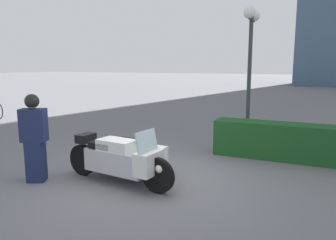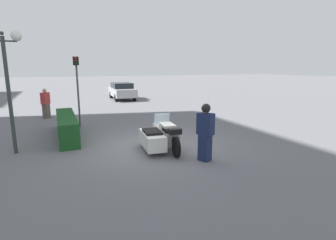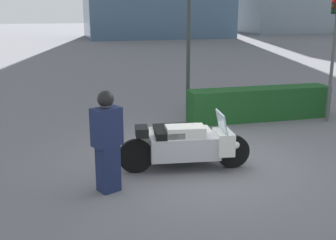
{
  "view_description": "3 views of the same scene",
  "coord_description": "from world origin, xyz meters",
  "px_view_note": "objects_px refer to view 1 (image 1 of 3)",
  "views": [
    {
      "loc": [
        3.22,
        -5.66,
        2.38
      ],
      "look_at": [
        0.47,
        0.29,
        1.26
      ],
      "focal_mm": 35.0,
      "sensor_mm": 36.0,
      "label": 1
    },
    {
      "loc": [
        -8.67,
        3.25,
        2.87
      ],
      "look_at": [
        -0.11,
        -0.47,
        0.99
      ],
      "focal_mm": 28.0,
      "sensor_mm": 36.0,
      "label": 2
    },
    {
      "loc": [
        -2.68,
        -7.86,
        3.15
      ],
      "look_at": [
        -0.48,
        0.53,
        0.81
      ],
      "focal_mm": 45.0,
      "sensor_mm": 36.0,
      "label": 3
    }
  ],
  "objects_px": {
    "police_motorcycle": "(128,157)",
    "officer_rider": "(34,136)",
    "hedge_bush_curbside": "(299,143)",
    "twin_lamp_post": "(251,40)"
  },
  "relations": [
    {
      "from": "police_motorcycle",
      "to": "officer_rider",
      "type": "distance_m",
      "value": 1.94
    },
    {
      "from": "hedge_bush_curbside",
      "to": "twin_lamp_post",
      "type": "height_order",
      "value": "twin_lamp_post"
    },
    {
      "from": "officer_rider",
      "to": "twin_lamp_post",
      "type": "xyz_separation_m",
      "value": [
        3.18,
        5.54,
        2.15
      ]
    },
    {
      "from": "officer_rider",
      "to": "hedge_bush_curbside",
      "type": "xyz_separation_m",
      "value": [
        4.8,
        3.82,
        -0.49
      ]
    },
    {
      "from": "officer_rider",
      "to": "police_motorcycle",
      "type": "bearing_deg",
      "value": 93.19
    },
    {
      "from": "officer_rider",
      "to": "hedge_bush_curbside",
      "type": "relative_size",
      "value": 0.43
    },
    {
      "from": "police_motorcycle",
      "to": "officer_rider",
      "type": "bearing_deg",
      "value": -144.92
    },
    {
      "from": "police_motorcycle",
      "to": "hedge_bush_curbside",
      "type": "distance_m",
      "value": 4.29
    },
    {
      "from": "police_motorcycle",
      "to": "officer_rider",
      "type": "xyz_separation_m",
      "value": [
        -1.65,
        -0.89,
        0.48
      ]
    },
    {
      "from": "hedge_bush_curbside",
      "to": "officer_rider",
      "type": "bearing_deg",
      "value": -141.51
    }
  ]
}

